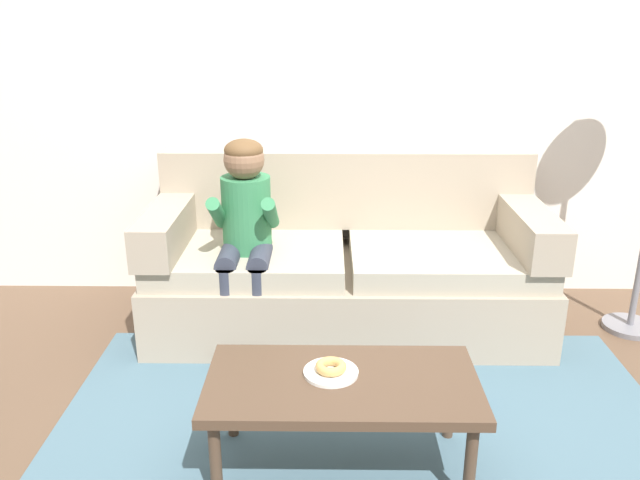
# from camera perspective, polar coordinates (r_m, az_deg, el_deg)

# --- Properties ---
(ground) EXTENTS (10.00, 10.00, 0.00)m
(ground) POSITION_cam_1_polar(r_m,az_deg,el_deg) (3.06, 3.76, -14.48)
(ground) COLOR brown
(wall_back) EXTENTS (8.00, 0.10, 2.80)m
(wall_back) POSITION_cam_1_polar(r_m,az_deg,el_deg) (3.94, 3.19, 15.05)
(wall_back) COLOR silver
(wall_back) RESTS_ON ground
(area_rug) EXTENTS (2.69, 1.85, 0.01)m
(area_rug) POSITION_cam_1_polar(r_m,az_deg,el_deg) (2.85, 4.02, -17.19)
(area_rug) COLOR #476675
(area_rug) RESTS_ON ground
(couch) EXTENTS (2.15, 0.90, 0.95)m
(couch) POSITION_cam_1_polar(r_m,az_deg,el_deg) (3.65, 2.35, -2.44)
(couch) COLOR tan
(couch) RESTS_ON ground
(coffee_table) EXTENTS (1.03, 0.53, 0.41)m
(coffee_table) POSITION_cam_1_polar(r_m,az_deg,el_deg) (2.49, 1.97, -13.09)
(coffee_table) COLOR #4C3828
(coffee_table) RESTS_ON ground
(person_child) EXTENTS (0.34, 0.58, 1.10)m
(person_child) POSITION_cam_1_polar(r_m,az_deg,el_deg) (3.36, -6.65, 1.45)
(person_child) COLOR #337A4C
(person_child) RESTS_ON ground
(plate) EXTENTS (0.21, 0.21, 0.01)m
(plate) POSITION_cam_1_polar(r_m,az_deg,el_deg) (2.50, 0.97, -11.63)
(plate) COLOR white
(plate) RESTS_ON coffee_table
(donut) EXTENTS (0.14, 0.14, 0.04)m
(donut) POSITION_cam_1_polar(r_m,az_deg,el_deg) (2.49, 0.97, -11.14)
(donut) COLOR tan
(donut) RESTS_ON plate
(toy_controller) EXTENTS (0.23, 0.09, 0.05)m
(toy_controller) POSITION_cam_1_polar(r_m,az_deg,el_deg) (3.13, 12.25, -13.52)
(toy_controller) COLOR blue
(toy_controller) RESTS_ON ground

